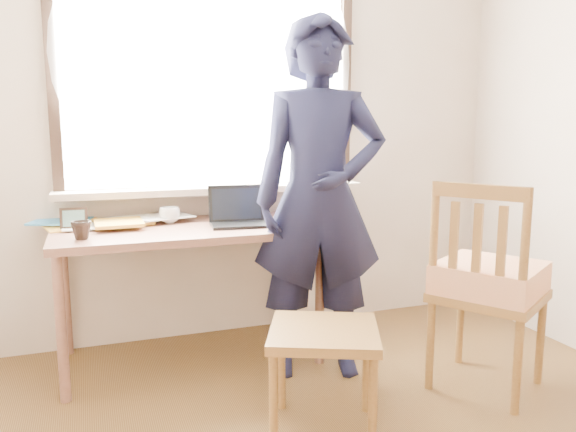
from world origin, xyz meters
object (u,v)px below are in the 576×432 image
object	(u,v)px
desk	(188,241)
person	(319,199)
mug_white	(170,215)
laptop	(238,216)
work_chair	(324,345)
mug_dark	(81,230)
side_chair	(488,282)

from	to	relation	value
desk	person	bearing A→B (deg)	-31.15
mug_white	laptop	bearing A→B (deg)	-26.67
mug_white	person	bearing A→B (deg)	-36.55
work_chair	laptop	bearing A→B (deg)	97.56
laptop	person	distance (m)	0.50
mug_dark	person	xyz separation A→B (m)	(1.17, -0.20, 0.13)
work_chair	side_chair	xyz separation A→B (m)	(0.93, 0.11, 0.16)
mug_dark	person	distance (m)	1.20
desk	person	world-z (taller)	person
laptop	mug_white	xyz separation A→B (m)	(-0.36, 0.18, -0.01)
mug_white	mug_dark	world-z (taller)	same
mug_white	desk	bearing A→B (deg)	-61.30
desk	mug_white	size ratio (longest dim) A/B	12.44
mug_white	work_chair	size ratio (longest dim) A/B	0.19
laptop	side_chair	size ratio (longest dim) A/B	0.32
mug_dark	side_chair	world-z (taller)	side_chair
desk	person	xyz separation A→B (m)	(0.62, -0.38, 0.25)
desk	side_chair	distance (m)	1.59
person	side_chair	bearing A→B (deg)	-18.82
mug_dark	work_chair	distance (m)	1.30
desk	mug_white	world-z (taller)	mug_white
desk	mug_dark	xyz separation A→B (m)	(-0.55, -0.18, 0.12)
side_chair	laptop	bearing A→B (deg)	141.96
work_chair	person	world-z (taller)	person
person	mug_white	bearing A→B (deg)	158.94
mug_white	side_chair	distance (m)	1.75
mug_dark	mug_white	bearing A→B (deg)	34.29
laptop	desk	bearing A→B (deg)	172.91
work_chair	side_chair	distance (m)	0.95
laptop	mug_dark	xyz separation A→B (m)	(-0.83, -0.14, -0.01)
laptop	person	bearing A→B (deg)	-44.57
desk	mug_white	xyz separation A→B (m)	(-0.08, 0.14, 0.12)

